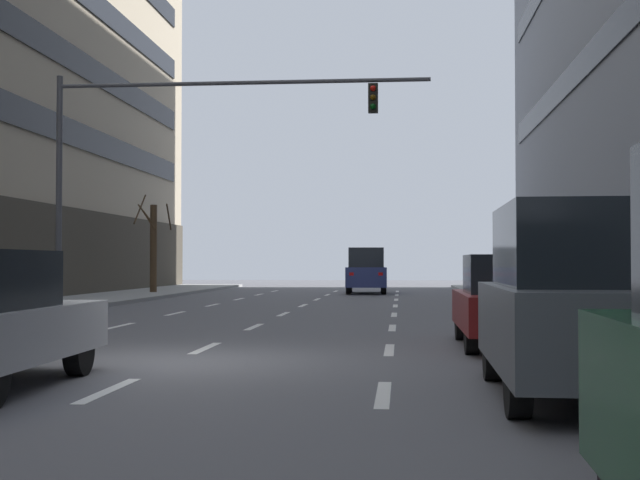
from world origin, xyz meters
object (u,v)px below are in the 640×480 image
(car_driving_1, at_px, (366,271))
(car_parked_1, at_px, (577,302))
(street_tree_0, at_px, (153,246))
(traffic_signal_0, at_px, (171,139))
(car_parked_2, at_px, (511,302))

(car_driving_1, bearing_deg, car_parked_1, -83.59)
(car_parked_1, distance_m, street_tree_0, 31.93)
(car_parked_1, distance_m, traffic_signal_0, 17.95)
(street_tree_0, bearing_deg, car_parked_2, -60.52)
(car_driving_1, distance_m, street_tree_0, 10.11)
(car_parked_1, relative_size, traffic_signal_0, 0.40)
(car_parked_1, xyz_separation_m, car_parked_2, (-0.00, 5.71, -0.26))
(traffic_signal_0, distance_m, street_tree_0, 14.87)
(car_parked_2, distance_m, street_tree_0, 26.86)
(traffic_signal_0, bearing_deg, street_tree_0, 108.10)
(car_parked_2, bearing_deg, traffic_signal_0, 132.44)
(car_driving_1, height_order, street_tree_0, street_tree_0)
(traffic_signal_0, xyz_separation_m, street_tree_0, (-4.53, 13.87, -2.86))
(car_driving_1, relative_size, car_parked_2, 1.06)
(car_driving_1, xyz_separation_m, traffic_signal_0, (-5.07, -16.80, 4.01))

